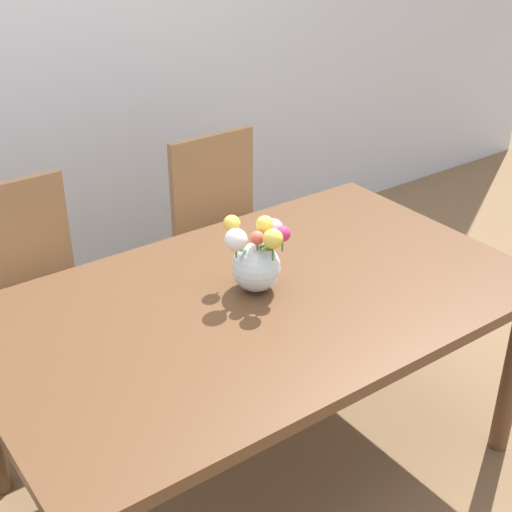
% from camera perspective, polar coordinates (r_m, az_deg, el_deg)
% --- Properties ---
extents(ground_plane, '(12.00, 12.00, 0.00)m').
position_cam_1_polar(ground_plane, '(2.73, 0.21, -16.27)').
color(ground_plane, brown).
extents(back_wall, '(7.00, 0.10, 2.80)m').
position_cam_1_polar(back_wall, '(3.40, -16.69, 18.59)').
color(back_wall, silver).
rests_on(back_wall, ground_plane).
extents(dining_table, '(1.75, 1.04, 0.72)m').
position_cam_1_polar(dining_table, '(2.32, 0.23, -4.85)').
color(dining_table, brown).
rests_on(dining_table, ground_plane).
extents(chair_left, '(0.42, 0.42, 0.90)m').
position_cam_1_polar(chair_left, '(2.89, -17.33, -2.01)').
color(chair_left, '#9E7047').
rests_on(chair_left, ground_plane).
extents(chair_right, '(0.42, 0.42, 0.90)m').
position_cam_1_polar(chair_right, '(3.23, -2.32, 2.68)').
color(chair_right, '#9E7047').
rests_on(chair_right, ground_plane).
extents(flower_vase, '(0.20, 0.24, 0.25)m').
position_cam_1_polar(flower_vase, '(2.26, 0.03, -0.18)').
color(flower_vase, silver).
rests_on(flower_vase, dining_table).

